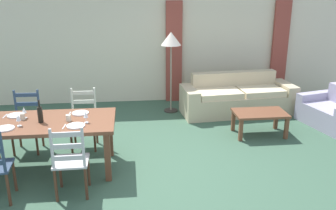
# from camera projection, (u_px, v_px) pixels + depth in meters

# --- Properties ---
(ground_plane) EXTENTS (9.60, 9.60, 0.02)m
(ground_plane) POSITION_uv_depth(u_px,v_px,m) (141.00, 169.00, 5.31)
(ground_plane) COLOR #375743
(wall_far) EXTENTS (9.60, 0.16, 2.70)m
(wall_far) POSITION_uv_depth(u_px,v_px,m) (134.00, 41.00, 8.00)
(wall_far) COLOR beige
(wall_far) RESTS_ON ground_plane
(curtain_panel_left) EXTENTS (0.35, 0.08, 2.20)m
(curtain_panel_left) POSITION_uv_depth(u_px,v_px,m) (174.00, 53.00, 8.03)
(curtain_panel_left) COLOR brown
(curtain_panel_left) RESTS_ON ground_plane
(curtain_panel_right) EXTENTS (0.35, 0.08, 2.20)m
(curtain_panel_right) POSITION_uv_depth(u_px,v_px,m) (279.00, 50.00, 8.27)
(curtain_panel_right) COLOR brown
(curtain_panel_right) RESTS_ON ground_plane
(dining_table) EXTENTS (1.90, 0.96, 0.75)m
(dining_table) POSITION_uv_depth(u_px,v_px,m) (45.00, 127.00, 5.05)
(dining_table) COLOR brown
(dining_table) RESTS_ON ground_plane
(dining_chair_near_right) EXTENTS (0.42, 0.40, 0.96)m
(dining_chair_near_right) POSITION_uv_depth(u_px,v_px,m) (70.00, 161.00, 4.48)
(dining_chair_near_right) COLOR silver
(dining_chair_near_right) RESTS_ON ground_plane
(dining_chair_far_left) EXTENTS (0.43, 0.41, 0.96)m
(dining_chair_far_left) POSITION_uv_depth(u_px,v_px,m) (27.00, 122.00, 5.76)
(dining_chair_far_left) COLOR #2F4661
(dining_chair_far_left) RESTS_ON ground_plane
(dining_chair_far_right) EXTENTS (0.43, 0.41, 0.96)m
(dining_chair_far_right) POSITION_uv_depth(u_px,v_px,m) (84.00, 119.00, 5.87)
(dining_chair_far_right) COLOR beige
(dining_chair_far_right) RESTS_ON ground_plane
(dinner_plate_near_left) EXTENTS (0.24, 0.24, 0.02)m
(dinner_plate_near_left) POSITION_uv_depth(u_px,v_px,m) (5.00, 129.00, 4.74)
(dinner_plate_near_left) COLOR white
(dinner_plate_near_left) RESTS_ON dining_table
(dinner_plate_near_right) EXTENTS (0.24, 0.24, 0.02)m
(dinner_plate_near_right) POSITION_uv_depth(u_px,v_px,m) (76.00, 126.00, 4.83)
(dinner_plate_near_right) COLOR white
(dinner_plate_near_right) RESTS_ON dining_table
(fork_near_right) EXTENTS (0.03, 0.17, 0.01)m
(fork_near_right) POSITION_uv_depth(u_px,v_px,m) (64.00, 127.00, 4.82)
(fork_near_right) COLOR silver
(fork_near_right) RESTS_ON dining_table
(dinner_plate_far_left) EXTENTS (0.24, 0.24, 0.02)m
(dinner_plate_far_left) POSITION_uv_depth(u_px,v_px,m) (16.00, 115.00, 5.21)
(dinner_plate_far_left) COLOR white
(dinner_plate_far_left) RESTS_ON dining_table
(fork_far_left) EXTENTS (0.03, 0.17, 0.01)m
(fork_far_left) POSITION_uv_depth(u_px,v_px,m) (5.00, 116.00, 5.20)
(fork_far_left) COLOR silver
(fork_far_left) RESTS_ON dining_table
(dinner_plate_far_right) EXTENTS (0.24, 0.24, 0.02)m
(dinner_plate_far_right) POSITION_uv_depth(u_px,v_px,m) (80.00, 113.00, 5.31)
(dinner_plate_far_right) COLOR white
(dinner_plate_far_right) RESTS_ON dining_table
(fork_far_right) EXTENTS (0.02, 0.17, 0.01)m
(fork_far_right) POSITION_uv_depth(u_px,v_px,m) (70.00, 114.00, 5.29)
(fork_far_right) COLOR silver
(fork_far_right) RESTS_ON dining_table
(wine_bottle) EXTENTS (0.07, 0.07, 0.32)m
(wine_bottle) POSITION_uv_depth(u_px,v_px,m) (40.00, 114.00, 4.94)
(wine_bottle) COLOR black
(wine_bottle) RESTS_ON dining_table
(wine_glass_near_left) EXTENTS (0.06, 0.06, 0.16)m
(wine_glass_near_left) POSITION_uv_depth(u_px,v_px,m) (18.00, 118.00, 4.81)
(wine_glass_near_left) COLOR white
(wine_glass_near_left) RESTS_ON dining_table
(wine_glass_near_right) EXTENTS (0.06, 0.06, 0.16)m
(wine_glass_near_right) POSITION_uv_depth(u_px,v_px,m) (86.00, 115.00, 4.93)
(wine_glass_near_right) COLOR white
(wine_glass_near_right) RESTS_ON dining_table
(wine_glass_far_left) EXTENTS (0.06, 0.06, 0.16)m
(wine_glass_far_left) POSITION_uv_depth(u_px,v_px,m) (24.00, 111.00, 5.10)
(wine_glass_far_left) COLOR white
(wine_glass_far_left) RESTS_ON dining_table
(coffee_cup_primary) EXTENTS (0.07, 0.07, 0.09)m
(coffee_cup_primary) POSITION_uv_depth(u_px,v_px,m) (68.00, 118.00, 5.01)
(coffee_cup_primary) COLOR beige
(coffee_cup_primary) RESTS_ON dining_table
(coffee_cup_secondary) EXTENTS (0.07, 0.07, 0.09)m
(coffee_cup_secondary) POSITION_uv_depth(u_px,v_px,m) (23.00, 116.00, 5.07)
(coffee_cup_secondary) COLOR beige
(coffee_cup_secondary) RESTS_ON dining_table
(couch) EXTENTS (2.34, 1.00, 0.80)m
(couch) POSITION_uv_depth(u_px,v_px,m) (237.00, 98.00, 7.54)
(couch) COLOR #C2B28E
(couch) RESTS_ON ground_plane
(coffee_table) EXTENTS (0.90, 0.56, 0.42)m
(coffee_table) POSITION_uv_depth(u_px,v_px,m) (260.00, 116.00, 6.38)
(coffee_table) COLOR brown
(coffee_table) RESTS_ON ground_plane
(armchair_upholstered) EXTENTS (1.06, 1.32, 0.72)m
(armchair_upholstered) POSITION_uv_depth(u_px,v_px,m) (336.00, 113.00, 6.83)
(armchair_upholstered) COLOR #A59FB7
(armchair_upholstered) RESTS_ON ground_plane
(standing_lamp) EXTENTS (0.40, 0.40, 1.64)m
(standing_lamp) POSITION_uv_depth(u_px,v_px,m) (171.00, 44.00, 7.23)
(standing_lamp) COLOR #332D28
(standing_lamp) RESTS_ON ground_plane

